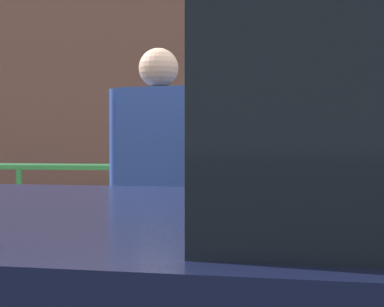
% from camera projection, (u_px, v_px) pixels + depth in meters
% --- Properties ---
extents(parking_meter, '(0.19, 0.20, 1.41)m').
position_uv_depth(parking_meter, '(260.00, 166.00, 3.66)').
color(parking_meter, slate).
rests_on(parking_meter, sidewalk_curb).
extents(pedestrian_at_meter, '(0.68, 0.56, 1.73)m').
position_uv_depth(pedestrian_at_meter, '(159.00, 174.00, 3.95)').
color(pedestrian_at_meter, brown).
rests_on(pedestrian_at_meter, sidewalk_curb).
extents(background_railing, '(24.06, 0.06, 0.99)m').
position_uv_depth(background_railing, '(272.00, 196.00, 5.97)').
color(background_railing, '#2D7A38').
rests_on(background_railing, sidewalk_curb).
extents(backdrop_wall, '(32.00, 0.50, 3.60)m').
position_uv_depth(backdrop_wall, '(293.00, 108.00, 9.32)').
color(backdrop_wall, brown).
rests_on(backdrop_wall, ground).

